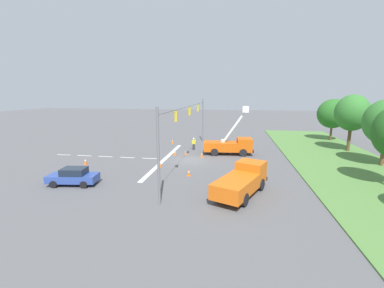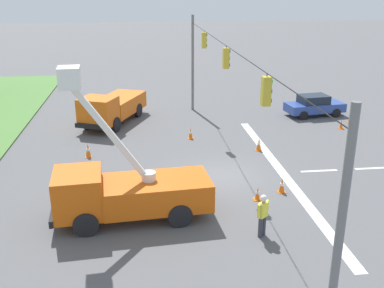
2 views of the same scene
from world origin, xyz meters
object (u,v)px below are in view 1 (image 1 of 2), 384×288
object	(u,v)px
tree_west	(352,113)
traffic_cone_far_right	(69,173)
tree_far_west	(333,114)
traffic_cone_foreground_left	(175,152)
traffic_cone_foreground_right	(202,154)
traffic_cone_lane_edge_a	(85,161)
traffic_cone_mid_left	(251,168)
road_worker	(194,143)
traffic_cone_mid_right	(160,163)
traffic_cone_far_left	(87,171)
traffic_cone_lane_edge_b	(186,152)
traffic_cone_near_bucket	(189,173)
traffic_cone_centre_line	(172,141)
sedan_blue	(73,176)
utility_truck_support_near	(242,180)
utility_truck_bucket_lift	(230,145)

from	to	relation	value
tree_west	traffic_cone_far_right	distance (m)	36.42
tree_far_west	tree_west	xyz separation A→B (m)	(8.69, -0.59, 0.76)
traffic_cone_foreground_left	traffic_cone_foreground_right	xyz separation A→B (m)	(0.49, 3.66, -0.01)
tree_west	traffic_cone_lane_edge_a	distance (m)	35.50
traffic_cone_mid_left	traffic_cone_foreground_right	bearing A→B (deg)	-131.96
tree_west	traffic_cone_lane_edge_a	xyz separation A→B (m)	(12.36, -32.90, -5.03)
road_worker	traffic_cone_mid_right	bearing A→B (deg)	-14.13
traffic_cone_far_left	traffic_cone_lane_edge_b	bearing A→B (deg)	139.42
traffic_cone_near_bucket	traffic_cone_foreground_right	bearing A→B (deg)	177.82
traffic_cone_mid_left	traffic_cone_centre_line	world-z (taller)	traffic_cone_mid_left
tree_far_west	traffic_cone_mid_right	xyz separation A→B (m)	(20.57, -24.69, -4.29)
traffic_cone_mid_right	road_worker	bearing A→B (deg)	165.87
sedan_blue	traffic_cone_centre_line	xyz separation A→B (m)	(-20.12, 4.23, -0.41)
traffic_cone_lane_edge_a	traffic_cone_lane_edge_b	size ratio (longest dim) A/B	1.34
sedan_blue	traffic_cone_lane_edge_a	bearing A→B (deg)	-156.48
traffic_cone_mid_right	traffic_cone_lane_edge_b	size ratio (longest dim) A/B	1.28
traffic_cone_mid_left	utility_truck_support_near	bearing A→B (deg)	-9.23
sedan_blue	traffic_cone_mid_left	xyz separation A→B (m)	(-6.77, 15.95, -0.40)
traffic_cone_mid_right	traffic_cone_lane_edge_b	world-z (taller)	traffic_cone_mid_right
traffic_cone_foreground_right	traffic_cone_near_bucket	world-z (taller)	traffic_cone_foreground_right
tree_far_west	traffic_cone_lane_edge_a	world-z (taller)	tree_far_west
traffic_cone_far_left	traffic_cone_far_right	bearing A→B (deg)	-44.79
utility_truck_support_near	traffic_cone_far_left	bearing A→B (deg)	-101.06
utility_truck_support_near	road_worker	distance (m)	17.23
traffic_cone_near_bucket	traffic_cone_far_right	xyz separation A→B (m)	(2.10, -11.66, -0.01)
tree_far_west	tree_west	size ratio (longest dim) A/B	0.90
traffic_cone_lane_edge_b	traffic_cone_mid_right	bearing A→B (deg)	-15.31
tree_west	road_worker	distance (m)	22.33
road_worker	traffic_cone_near_bucket	size ratio (longest dim) A/B	2.56
utility_truck_bucket_lift	traffic_cone_mid_left	size ratio (longest dim) A/B	8.44
tree_west	traffic_cone_foreground_right	bearing A→B (deg)	-71.57
road_worker	traffic_cone_foreground_left	bearing A→B (deg)	-28.09
utility_truck_support_near	traffic_cone_centre_line	world-z (taller)	utility_truck_support_near
utility_truck_support_near	traffic_cone_lane_edge_a	size ratio (longest dim) A/B	8.56
traffic_cone_mid_left	traffic_cone_near_bucket	xyz separation A→B (m)	(2.56, -6.16, -0.06)
traffic_cone_lane_edge_a	traffic_cone_centre_line	size ratio (longest dim) A/B	1.07
tree_west	traffic_cone_mid_left	xyz separation A→B (m)	(11.95, -14.18, -5.05)
utility_truck_support_near	sedan_blue	bearing A→B (deg)	-88.97
traffic_cone_foreground_right	traffic_cone_far_right	world-z (taller)	traffic_cone_foreground_right
traffic_cone_foreground_left	traffic_cone_mid_right	xyz separation A→B (m)	(5.70, -0.39, 0.03)
utility_truck_bucket_lift	traffic_cone_far_right	distance (m)	19.70
tree_west	traffic_cone_far_left	world-z (taller)	tree_west
tree_far_west	traffic_cone_mid_right	size ratio (longest dim) A/B	9.16
sedan_blue	traffic_cone_foreground_right	world-z (taller)	sedan_blue
traffic_cone_lane_edge_b	traffic_cone_centre_line	bearing A→B (deg)	-153.22
utility_truck_support_near	sedan_blue	world-z (taller)	utility_truck_support_near
traffic_cone_foreground_left	traffic_cone_lane_edge_a	size ratio (longest dim) A/B	0.90
traffic_cone_near_bucket	tree_west	bearing A→B (deg)	125.51
utility_truck_support_near	traffic_cone_mid_left	bearing A→B (deg)	170.77
traffic_cone_foreground_right	traffic_cone_far_right	distance (m)	15.55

